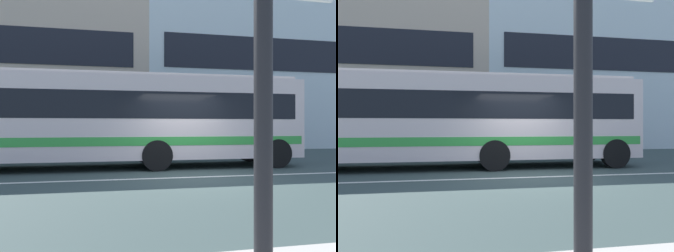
{
  "view_description": "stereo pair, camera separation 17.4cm",
  "coord_description": "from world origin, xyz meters",
  "views": [
    {
      "loc": [
        -2.76,
        -9.3,
        1.44
      ],
      "look_at": [
        -0.23,
        2.66,
        1.45
      ],
      "focal_mm": 36.56,
      "sensor_mm": 36.0,
      "label": 1
    },
    {
      "loc": [
        -2.59,
        -9.34,
        1.44
      ],
      "look_at": [
        -0.23,
        2.66,
        1.45
      ],
      "focal_mm": 36.56,
      "sensor_mm": 36.0,
      "label": 2
    }
  ],
  "objects": [
    {
      "name": "hedge_row_far",
      "position": [
        -3.92,
        6.77,
        0.44
      ],
      "size": [
        15.32,
        1.1,
        0.89
      ],
      "primitive_type": "cube",
      "color": "#144319",
      "rests_on": "ground_plane"
    },
    {
      "name": "transit_bus",
      "position": [
        -1.57,
        2.69,
        1.77
      ],
      "size": [
        11.98,
        2.63,
        3.2
      ],
      "color": "beige",
      "rests_on": "ground_plane"
    },
    {
      "name": "apartment_block_right",
      "position": [
        11.16,
        14.85,
        5.1
      ],
      "size": [
        21.82,
        9.43,
        10.2
      ],
      "color": "silver",
      "rests_on": "ground_plane"
    },
    {
      "name": "ground_plane",
      "position": [
        0.0,
        0.0,
        0.0
      ],
      "size": [
        160.0,
        160.0,
        0.0
      ],
      "primitive_type": "plane",
      "color": "#364643"
    },
    {
      "name": "lane_centre_line",
      "position": [
        0.0,
        0.0,
        0.0
      ],
      "size": [
        60.0,
        0.16,
        0.01
      ],
      "primitive_type": "cube",
      "color": "silver",
      "rests_on": "ground_plane"
    }
  ]
}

